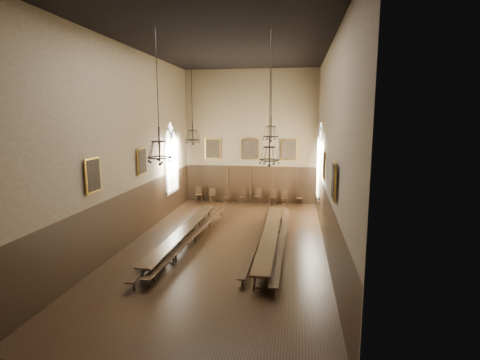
% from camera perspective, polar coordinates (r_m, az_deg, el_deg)
% --- Properties ---
extents(floor, '(9.00, 18.00, 0.02)m').
position_cam_1_polar(floor, '(17.58, -2.09, -9.87)').
color(floor, black).
rests_on(floor, ground).
extents(ceiling, '(9.00, 18.00, 0.02)m').
position_cam_1_polar(ceiling, '(16.89, -2.29, 20.38)').
color(ceiling, black).
rests_on(ceiling, ground).
extents(wall_back, '(9.00, 0.02, 9.00)m').
position_cam_1_polar(wall_back, '(25.53, 1.61, 6.54)').
color(wall_back, '#776149').
rests_on(wall_back, ground).
extents(wall_front, '(9.00, 0.02, 9.00)m').
position_cam_1_polar(wall_front, '(8.03, -14.25, -0.28)').
color(wall_front, '#776149').
rests_on(wall_front, ground).
extents(wall_left, '(0.02, 18.00, 9.00)m').
position_cam_1_polar(wall_left, '(18.03, -16.46, 4.92)').
color(wall_left, '#776149').
rests_on(wall_left, ground).
extents(wall_right, '(0.02, 18.00, 9.00)m').
position_cam_1_polar(wall_right, '(16.41, 13.53, 4.62)').
color(wall_right, '#776149').
rests_on(wall_right, ground).
extents(wainscot_panelling, '(9.00, 18.00, 2.50)m').
position_cam_1_polar(wainscot_panelling, '(17.21, -2.12, -5.91)').
color(wainscot_panelling, black).
rests_on(wainscot_panelling, floor).
extents(table_left, '(0.78, 9.02, 0.70)m').
position_cam_1_polar(table_left, '(17.68, -8.59, -8.63)').
color(table_left, black).
rests_on(table_left, floor).
extents(table_right, '(0.72, 9.79, 0.76)m').
position_cam_1_polar(table_right, '(17.17, 4.69, -9.00)').
color(table_right, black).
rests_on(table_right, floor).
extents(bench_left_outer, '(0.74, 10.34, 0.47)m').
position_cam_1_polar(bench_left_outer, '(17.84, -10.10, -8.69)').
color(bench_left_outer, black).
rests_on(bench_left_outer, floor).
extents(bench_left_inner, '(0.89, 10.56, 0.48)m').
position_cam_1_polar(bench_left_inner, '(17.91, -6.88, -8.51)').
color(bench_left_inner, black).
rests_on(bench_left_inner, floor).
extents(bench_right_inner, '(0.55, 9.46, 0.43)m').
position_cam_1_polar(bench_right_inner, '(17.47, 2.84, -9.03)').
color(bench_right_inner, black).
rests_on(bench_right_inner, floor).
extents(bench_right_outer, '(0.49, 10.70, 0.48)m').
position_cam_1_polar(bench_right_outer, '(17.41, 6.43, -9.02)').
color(bench_right_outer, black).
rests_on(bench_right_outer, floor).
extents(chair_0, '(0.54, 0.54, 1.04)m').
position_cam_1_polar(chair_0, '(26.31, -6.29, -2.63)').
color(chair_0, black).
rests_on(chair_0, floor).
extents(chair_1, '(0.55, 0.55, 0.98)m').
position_cam_1_polar(chair_1, '(26.10, -4.17, -2.74)').
color(chair_1, black).
rests_on(chair_1, floor).
extents(chair_2, '(0.47, 0.47, 0.86)m').
position_cam_1_polar(chair_2, '(25.82, -2.03, -2.93)').
color(chair_2, black).
rests_on(chair_2, floor).
extents(chair_3, '(0.51, 0.51, 0.90)m').
position_cam_1_polar(chair_3, '(25.63, 0.40, -2.99)').
color(chair_3, black).
rests_on(chair_3, floor).
extents(chair_4, '(0.57, 0.57, 1.02)m').
position_cam_1_polar(chair_4, '(25.61, 2.68, -2.93)').
color(chair_4, black).
rests_on(chair_4, floor).
extents(chair_5, '(0.47, 0.47, 1.03)m').
position_cam_1_polar(chair_5, '(25.48, 5.04, -3.01)').
color(chair_5, black).
rests_on(chair_5, floor).
extents(chair_6, '(0.47, 0.47, 0.98)m').
position_cam_1_polar(chair_6, '(25.43, 6.82, -3.11)').
color(chair_6, black).
rests_on(chair_6, floor).
extents(chair_7, '(0.45, 0.45, 0.98)m').
position_cam_1_polar(chair_7, '(25.51, 9.03, -3.12)').
color(chair_7, black).
rests_on(chair_7, floor).
extents(chandelier_back_left, '(0.76, 0.76, 4.44)m').
position_cam_1_polar(chandelier_back_left, '(19.23, -7.24, 7.05)').
color(chandelier_back_left, black).
rests_on(chandelier_back_left, ceiling).
extents(chandelier_back_right, '(0.81, 0.81, 4.28)m').
position_cam_1_polar(chandelier_back_right, '(19.15, 4.75, 7.48)').
color(chandelier_back_right, black).
rests_on(chandelier_back_right, ceiling).
extents(chandelier_front_left, '(0.93, 0.93, 4.83)m').
position_cam_1_polar(chandelier_front_left, '(14.38, -12.17, 4.56)').
color(chandelier_front_left, black).
rests_on(chandelier_front_left, ceiling).
extents(chandelier_front_right, '(0.76, 0.76, 4.91)m').
position_cam_1_polar(chandelier_front_right, '(14.29, 4.50, 4.56)').
color(chandelier_front_right, black).
rests_on(chandelier_front_right, ceiling).
extents(portrait_back_0, '(1.10, 0.12, 1.40)m').
position_cam_1_polar(portrait_back_0, '(25.90, -4.17, 4.79)').
color(portrait_back_0, '#B9882C').
rests_on(portrait_back_0, wall_back).
extents(portrait_back_1, '(1.10, 0.12, 1.40)m').
position_cam_1_polar(portrait_back_1, '(25.46, 1.56, 4.73)').
color(portrait_back_1, '#B9882C').
rests_on(portrait_back_1, wall_back).
extents(portrait_back_2, '(1.10, 0.12, 1.40)m').
position_cam_1_polar(portrait_back_2, '(25.27, 7.44, 4.61)').
color(portrait_back_2, '#B9882C').
rests_on(portrait_back_2, wall_back).
extents(portrait_left_0, '(0.12, 1.00, 1.30)m').
position_cam_1_polar(portrait_left_0, '(18.96, -14.72, 2.77)').
color(portrait_left_0, '#B9882C').
rests_on(portrait_left_0, wall_left).
extents(portrait_left_1, '(0.12, 1.00, 1.30)m').
position_cam_1_polar(portrait_left_1, '(14.97, -21.49, 0.69)').
color(portrait_left_1, '#B9882C').
rests_on(portrait_left_1, wall_left).
extents(portrait_right_0, '(0.12, 1.00, 1.30)m').
position_cam_1_polar(portrait_right_0, '(17.47, 12.73, 2.30)').
color(portrait_right_0, '#B9882C').
rests_on(portrait_right_0, wall_right).
extents(portrait_right_1, '(0.12, 1.00, 1.30)m').
position_cam_1_polar(portrait_right_1, '(13.04, 14.11, -0.15)').
color(portrait_right_1, '#B9882C').
rests_on(portrait_right_1, wall_right).
extents(window_right, '(0.20, 2.20, 4.60)m').
position_cam_1_polar(window_right, '(21.97, 12.02, 2.97)').
color(window_right, white).
rests_on(window_right, wall_right).
extents(window_left, '(0.20, 2.20, 4.60)m').
position_cam_1_polar(window_left, '(23.19, -10.43, 3.36)').
color(window_left, white).
rests_on(window_left, wall_left).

